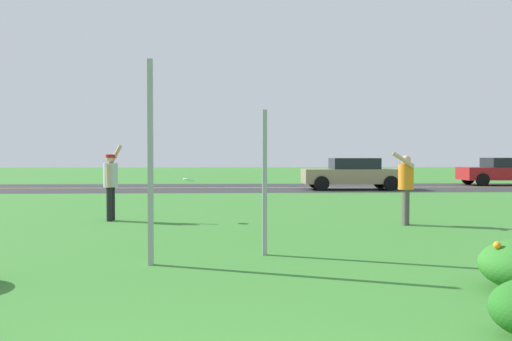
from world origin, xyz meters
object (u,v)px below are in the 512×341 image
at_px(frisbee_white, 189,180).
at_px(car_tan_center_left, 353,174).
at_px(sign_post_by_roadside, 265,183).
at_px(sign_post_near_path, 150,162).
at_px(person_thrower_red_cap_gray_shirt, 111,180).
at_px(person_catcher_orange_shirt, 406,183).
at_px(car_red_leftmost, 504,171).

relative_size(frisbee_white, car_tan_center_left, 0.06).
bearing_deg(sign_post_by_roadside, sign_post_near_path, -156.62).
bearing_deg(person_thrower_red_cap_gray_shirt, car_tan_center_left, 54.75).
bearing_deg(frisbee_white, person_catcher_orange_shirt, -10.82).
height_order(sign_post_near_path, car_red_leftmost, sign_post_near_path).
bearing_deg(sign_post_near_path, car_tan_center_left, 68.87).
distance_m(person_catcher_orange_shirt, frisbee_white, 5.01).
bearing_deg(person_catcher_orange_shirt, frisbee_white, 169.18).
bearing_deg(car_tan_center_left, sign_post_by_roadside, -106.87).
bearing_deg(sign_post_near_path, sign_post_by_roadside, 23.38).
height_order(sign_post_near_path, person_thrower_red_cap_gray_shirt, sign_post_near_path).
distance_m(person_catcher_orange_shirt, car_tan_center_left, 13.22).
xyz_separation_m(sign_post_near_path, car_red_leftmost, (15.61, 20.94, -0.73)).
distance_m(car_red_leftmost, car_tan_center_left, 9.49).
height_order(sign_post_by_roadside, person_thrower_red_cap_gray_shirt, sign_post_by_roadside).
xyz_separation_m(person_thrower_red_cap_gray_shirt, person_catcher_orange_shirt, (6.80, -1.11, -0.03)).
relative_size(person_thrower_red_cap_gray_shirt, frisbee_white, 6.54).
distance_m(person_thrower_red_cap_gray_shirt, car_tan_center_left, 14.69).
xyz_separation_m(sign_post_near_path, person_thrower_red_cap_gray_shirt, (-1.71, 5.51, -0.49)).
xyz_separation_m(frisbee_white, car_red_leftmost, (15.45, 15.60, -0.24)).
bearing_deg(car_tan_center_left, car_red_leftmost, 21.22).
xyz_separation_m(car_red_leftmost, car_tan_center_left, (-8.84, -3.43, 0.00)).
relative_size(sign_post_near_path, sign_post_by_roadside, 1.29).
relative_size(sign_post_near_path, car_red_leftmost, 0.65).
bearing_deg(person_thrower_red_cap_gray_shirt, frisbee_white, -5.15).
distance_m(person_thrower_red_cap_gray_shirt, frisbee_white, 1.88).
height_order(sign_post_near_path, person_catcher_orange_shirt, sign_post_near_path).
xyz_separation_m(sign_post_by_roadside, frisbee_white, (-1.52, 4.62, -0.15)).
distance_m(sign_post_near_path, sign_post_by_roadside, 1.85).
relative_size(sign_post_near_path, person_thrower_red_cap_gray_shirt, 1.60).
xyz_separation_m(person_catcher_orange_shirt, car_tan_center_left, (1.68, 13.11, -0.20)).
xyz_separation_m(sign_post_near_path, frisbee_white, (0.16, 5.34, -0.48)).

